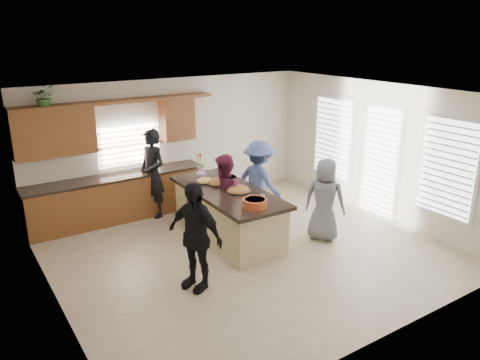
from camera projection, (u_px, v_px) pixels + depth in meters
floor at (248, 251)px, 8.40m from camera, size 6.50×6.50×0.00m
room_shell at (249, 148)px, 7.81m from camera, size 6.52×6.02×2.81m
back_cabinetry at (114, 177)px, 9.53m from camera, size 4.08×0.66×2.46m
right_wall_glazing at (382, 155)px, 9.56m from camera, size 0.06×4.00×2.25m
island at (228, 215)px, 8.82m from camera, size 1.22×2.73×0.95m
platter_front at (238, 191)px, 8.55m from camera, size 0.46×0.46×0.19m
platter_mid at (219, 183)px, 9.00m from camera, size 0.46×0.46×0.19m
platter_back at (205, 181)px, 9.08m from camera, size 0.35×0.35×0.14m
salad_bowl at (255, 203)px, 7.82m from camera, size 0.42×0.42×0.14m
clear_cup at (263, 197)px, 8.14m from camera, size 0.09×0.09×0.11m
plate_stack at (202, 174)px, 9.51m from camera, size 0.21×0.21×0.06m
flower_vase at (199, 163)px, 9.57m from camera, size 0.14×0.14×0.43m
potted_plant at (44, 97)px, 8.49m from camera, size 0.42×0.38×0.44m
woman_left_back at (153, 174)px, 9.71m from camera, size 0.61×0.77×1.86m
woman_left_mid at (224, 197)px, 8.72m from camera, size 0.91×0.98×1.61m
woman_left_front at (195, 236)px, 6.98m from camera, size 0.75×1.08×1.70m
woman_right_back at (259, 182)px, 9.44m from camera, size 0.88×1.22×1.70m
woman_right_front at (325, 200)px, 8.65m from camera, size 0.84×0.91×1.57m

